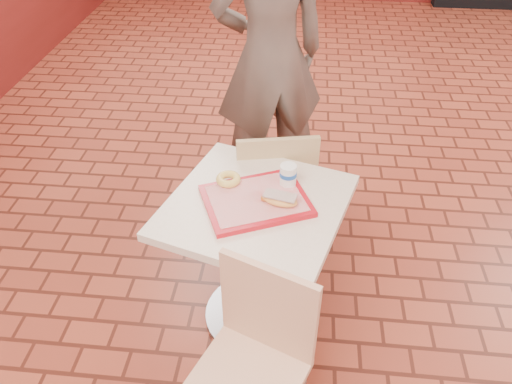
# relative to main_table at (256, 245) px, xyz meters

# --- Properties ---
(main_table) EXTENTS (0.73, 0.73, 0.78)m
(main_table) POSITION_rel_main_table_xyz_m (0.00, 0.00, 0.00)
(main_table) COLOR beige
(main_table) RESTS_ON ground
(chair_main_front) EXTENTS (0.52, 0.52, 0.86)m
(chair_main_front) POSITION_rel_main_table_xyz_m (0.05, -0.55, -0.04)
(chair_main_front) COLOR #DDA884
(chair_main_front) RESTS_ON ground
(chair_main_back) EXTENTS (0.48, 0.48, 0.88)m
(chair_main_back) POSITION_rel_main_table_xyz_m (0.05, 0.47, -0.03)
(chair_main_back) COLOR tan
(chair_main_back) RESTS_ON ground
(customer) EXTENTS (0.82, 0.68, 1.91)m
(customer) POSITION_rel_main_table_xyz_m (-0.03, 1.15, 0.43)
(customer) COLOR brown
(customer) RESTS_ON ground
(serving_tray) EXTENTS (0.43, 0.34, 0.03)m
(serving_tray) POSITION_rel_main_table_xyz_m (0.00, 0.00, 0.27)
(serving_tray) COLOR #B30D18
(serving_tray) RESTS_ON main_table
(ring_donut) EXTENTS (0.12, 0.12, 0.03)m
(ring_donut) POSITION_rel_main_table_xyz_m (-0.13, 0.10, 0.30)
(ring_donut) COLOR #E6C154
(ring_donut) RESTS_ON serving_tray
(long_john_donut) EXTENTS (0.17, 0.11, 0.05)m
(long_john_donut) POSITION_rel_main_table_xyz_m (0.10, -0.03, 0.30)
(long_john_donut) COLOR #EE9D45
(long_john_donut) RESTS_ON serving_tray
(paper_cup) EXTENTS (0.08, 0.08, 0.09)m
(paper_cup) POSITION_rel_main_table_xyz_m (0.13, 0.12, 0.33)
(paper_cup) COLOR white
(paper_cup) RESTS_ON serving_tray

